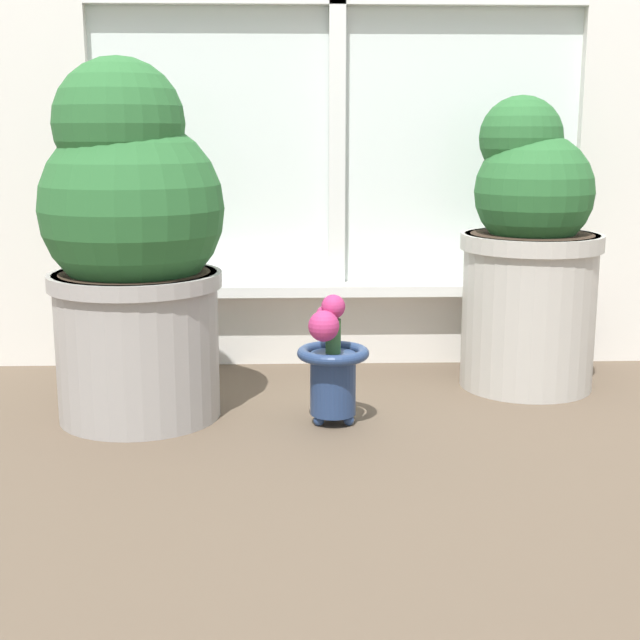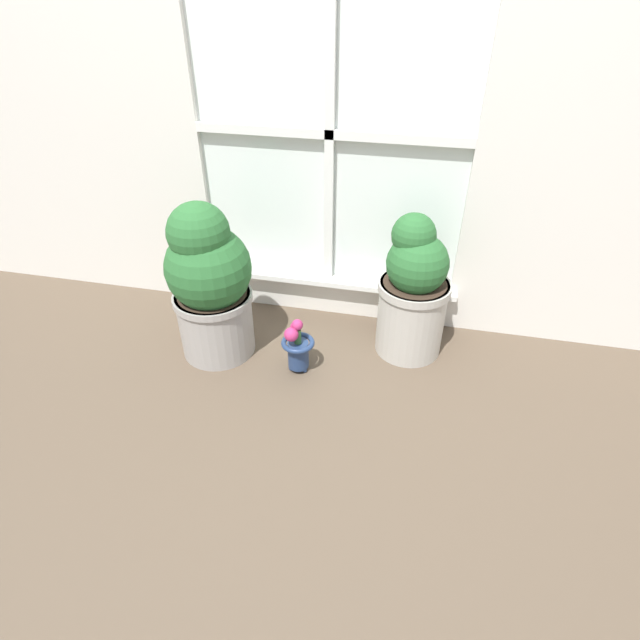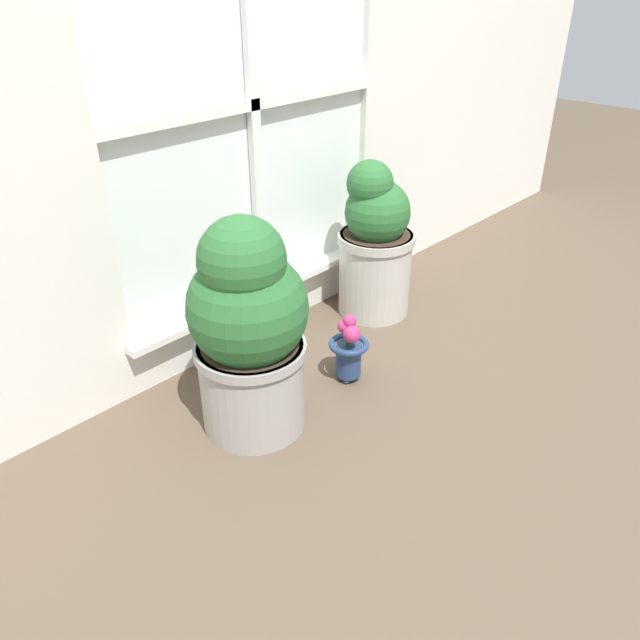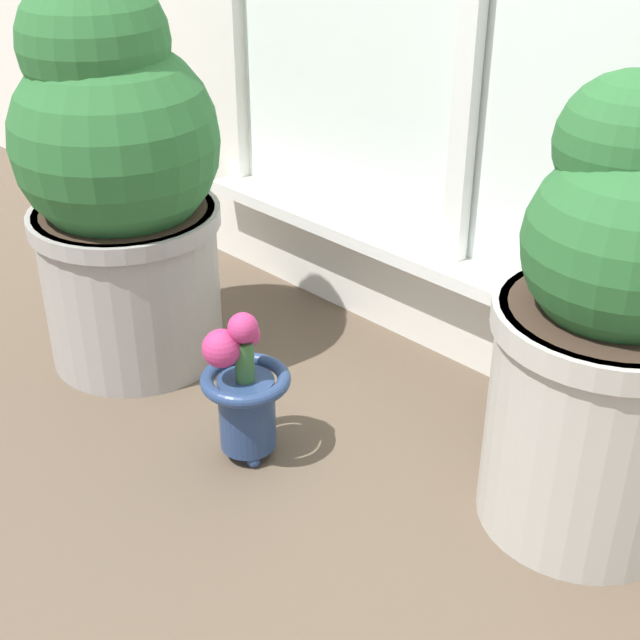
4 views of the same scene
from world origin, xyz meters
The scene contains 4 objects.
ground_plane centered at (0.00, 0.00, 0.00)m, with size 10.00×10.00×0.00m, color brown.
potted_plant_left centered at (-0.39, 0.14, 0.33)m, with size 0.33×0.33×0.65m.
potted_plant_right centered at (0.39, 0.33, 0.28)m, with size 0.29×0.29×0.60m.
flower_vase centered at (-0.03, 0.09, 0.12)m, with size 0.13×0.13×0.24m.
Camera 4 is at (0.80, -0.59, 0.83)m, focal length 50.00 mm.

